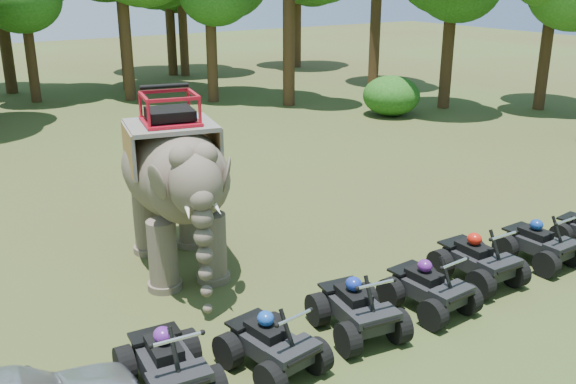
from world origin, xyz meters
name	(u,v)px	position (x,y,z in m)	size (l,w,h in m)	color
ground	(319,293)	(0.00, 0.00, 0.00)	(110.00, 110.00, 0.00)	#47381E
elephant	(175,181)	(-1.88, 2.86, 2.02)	(2.12, 4.81, 4.04)	brown
atv_0	(167,356)	(-3.97, -1.39, 0.68)	(1.35, 1.84, 1.37)	black
atv_1	(272,336)	(-2.25, -1.73, 0.64)	(1.25, 1.72, 1.27)	black
atv_2	(357,301)	(-0.32, -1.62, 0.66)	(1.30, 1.78, 1.32)	black
atv_3	(430,281)	(1.41, -1.72, 0.63)	(1.24, 1.70, 1.26)	black
atv_4	(479,253)	(3.17, -1.42, 0.66)	(1.31, 1.79, 1.33)	black
atv_5	(541,237)	(5.10, -1.55, 0.63)	(1.23, 1.69, 1.25)	black
tree_0	(28,32)	(0.00, 24.71, 3.47)	(4.86, 4.86, 6.95)	#195114
tree_1	(124,15)	(4.22, 22.55, 4.27)	(5.98, 5.98, 8.55)	#195114
tree_2	(211,21)	(7.64, 19.81, 4.03)	(5.64, 5.64, 8.06)	#195114
tree_3	(289,5)	(10.36, 16.88, 4.83)	(6.76, 6.76, 9.66)	#195114
tree_4	(376,5)	(16.56, 17.74, 4.60)	(6.45, 6.45, 9.21)	#195114
tree_5	(450,15)	(16.38, 12.21, 4.39)	(6.15, 6.15, 8.78)	#195114
tree_6	(549,26)	(19.96, 9.39, 3.95)	(5.53, 5.53, 7.91)	#195114
tree_34	(182,7)	(10.07, 28.51, 4.21)	(5.89, 5.89, 8.42)	#195114
tree_37	(297,9)	(18.20, 27.73, 3.91)	(5.48, 5.48, 7.83)	#195114
tree_40	(122,8)	(5.19, 25.50, 4.47)	(6.25, 6.25, 8.93)	#195114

